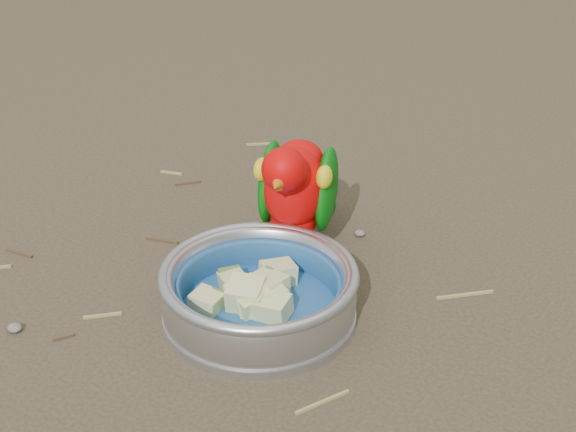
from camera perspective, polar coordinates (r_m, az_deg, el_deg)
The scene contains 6 objects.
ground at distance 0.91m, azimuth -6.28°, elevation -8.56°, with size 60.00×60.00×0.00m, color #453829.
food_bowl at distance 0.94m, azimuth -1.86°, elevation -6.26°, with size 0.20×0.20×0.02m, color #B2B2BA.
bowl_wall at distance 0.92m, azimuth -1.89°, elevation -4.73°, with size 0.20×0.20×0.04m, color #B2B2BA, non-canonical shape.
fruit_wedges at distance 0.93m, azimuth -1.88°, elevation -5.09°, with size 0.12×0.12×0.03m, color beige, non-canonical shape.
lory_parrot at distance 1.01m, azimuth 0.47°, elevation 1.16°, with size 0.09×0.19×0.15m, color #CD0404, non-canonical shape.
ground_debris at distance 0.97m, azimuth -4.30°, elevation -5.57°, with size 0.90×0.80×0.01m, color #9E884C, non-canonical shape.
Camera 1 is at (0.48, -0.54, 0.55)m, focal length 55.00 mm.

